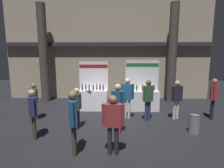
{
  "coord_description": "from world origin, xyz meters",
  "views": [
    {
      "loc": [
        0.45,
        -6.92,
        2.75
      ],
      "look_at": [
        0.31,
        1.21,
        1.45
      ],
      "focal_mm": 27.6,
      "sensor_mm": 36.0,
      "label": 1
    }
  ],
  "objects_px": {
    "visitor_6": "(213,95)",
    "visitor_8": "(148,97)",
    "visitor_1": "(73,117)",
    "visitor_5": "(127,94)",
    "exhibitor_booth_1": "(142,98)",
    "visitor_3": "(113,120)",
    "visitor_0": "(177,96)",
    "trash_bin": "(194,124)",
    "visitor_2": "(77,105)",
    "exhibitor_booth_0": "(93,98)",
    "visitor_9": "(35,98)",
    "visitor_7": "(118,104)",
    "visitor_4": "(33,109)"
  },
  "relations": [
    {
      "from": "visitor_6",
      "to": "visitor_8",
      "type": "bearing_deg",
      "value": -67.3
    },
    {
      "from": "visitor_1",
      "to": "visitor_5",
      "type": "bearing_deg",
      "value": -39.87
    },
    {
      "from": "exhibitor_booth_1",
      "to": "visitor_3",
      "type": "bearing_deg",
      "value": -109.27
    },
    {
      "from": "visitor_0",
      "to": "trash_bin",
      "type": "bearing_deg",
      "value": -104.86
    },
    {
      "from": "visitor_2",
      "to": "trash_bin",
      "type": "bearing_deg",
      "value": -85.84
    },
    {
      "from": "visitor_6",
      "to": "exhibitor_booth_0",
      "type": "bearing_deg",
      "value": -85.46
    },
    {
      "from": "exhibitor_booth_1",
      "to": "visitor_0",
      "type": "xyz_separation_m",
      "value": [
        1.3,
        -1.29,
        0.41
      ]
    },
    {
      "from": "visitor_2",
      "to": "exhibitor_booth_1",
      "type": "bearing_deg",
      "value": -41.43
    },
    {
      "from": "visitor_9",
      "to": "exhibitor_booth_1",
      "type": "bearing_deg",
      "value": -106.4
    },
    {
      "from": "visitor_5",
      "to": "visitor_7",
      "type": "distance_m",
      "value": 1.6
    },
    {
      "from": "trash_bin",
      "to": "visitor_9",
      "type": "xyz_separation_m",
      "value": [
        -6.38,
        1.26,
        0.62
      ]
    },
    {
      "from": "visitor_1",
      "to": "visitor_6",
      "type": "xyz_separation_m",
      "value": [
        5.44,
        2.9,
        -0.03
      ]
    },
    {
      "from": "exhibitor_booth_1",
      "to": "visitor_4",
      "type": "xyz_separation_m",
      "value": [
        -4.13,
        -3.26,
        0.38
      ]
    },
    {
      "from": "visitor_6",
      "to": "visitor_4",
      "type": "bearing_deg",
      "value": -56.22
    },
    {
      "from": "trash_bin",
      "to": "visitor_4",
      "type": "xyz_separation_m",
      "value": [
        -5.6,
        -0.53,
        0.67
      ]
    },
    {
      "from": "exhibitor_booth_0",
      "to": "visitor_8",
      "type": "relative_size",
      "value": 1.41
    },
    {
      "from": "visitor_1",
      "to": "visitor_6",
      "type": "bearing_deg",
      "value": -71.86
    },
    {
      "from": "visitor_4",
      "to": "visitor_5",
      "type": "xyz_separation_m",
      "value": [
        3.27,
        2.0,
        0.08
      ]
    },
    {
      "from": "visitor_2",
      "to": "visitor_8",
      "type": "xyz_separation_m",
      "value": [
        2.85,
        0.9,
        0.12
      ]
    },
    {
      "from": "exhibitor_booth_0",
      "to": "visitor_4",
      "type": "xyz_separation_m",
      "value": [
        -1.59,
        -3.28,
        0.38
      ]
    },
    {
      "from": "visitor_7",
      "to": "exhibitor_booth_0",
      "type": "bearing_deg",
      "value": -36.71
    },
    {
      "from": "visitor_0",
      "to": "visitor_4",
      "type": "relative_size",
      "value": 1.02
    },
    {
      "from": "exhibitor_booth_1",
      "to": "visitor_9",
      "type": "xyz_separation_m",
      "value": [
        -4.92,
        -1.47,
        0.33
      ]
    },
    {
      "from": "visitor_0",
      "to": "visitor_4",
      "type": "height_order",
      "value": "visitor_0"
    },
    {
      "from": "visitor_3",
      "to": "visitor_9",
      "type": "bearing_deg",
      "value": -34.61
    },
    {
      "from": "visitor_1",
      "to": "exhibitor_booth_1",
      "type": "bearing_deg",
      "value": -41.19
    },
    {
      "from": "visitor_6",
      "to": "visitor_9",
      "type": "xyz_separation_m",
      "value": [
        -7.8,
        -0.16,
        -0.11
      ]
    },
    {
      "from": "trash_bin",
      "to": "visitor_2",
      "type": "distance_m",
      "value": 4.37
    },
    {
      "from": "visitor_3",
      "to": "visitor_8",
      "type": "height_order",
      "value": "visitor_8"
    },
    {
      "from": "exhibitor_booth_1",
      "to": "visitor_0",
      "type": "distance_m",
      "value": 1.88
    },
    {
      "from": "visitor_0",
      "to": "visitor_3",
      "type": "distance_m",
      "value": 3.99
    },
    {
      "from": "exhibitor_booth_0",
      "to": "visitor_7",
      "type": "distance_m",
      "value": 3.11
    },
    {
      "from": "trash_bin",
      "to": "visitor_8",
      "type": "xyz_separation_m",
      "value": [
        -1.47,
        1.2,
        0.71
      ]
    },
    {
      "from": "visitor_4",
      "to": "visitor_9",
      "type": "height_order",
      "value": "visitor_4"
    },
    {
      "from": "visitor_9",
      "to": "visitor_1",
      "type": "bearing_deg",
      "value": -172.18
    },
    {
      "from": "exhibitor_booth_1",
      "to": "visitor_8",
      "type": "height_order",
      "value": "exhibitor_booth_1"
    },
    {
      "from": "visitor_0",
      "to": "visitor_5",
      "type": "height_order",
      "value": "visitor_5"
    },
    {
      "from": "exhibitor_booth_1",
      "to": "visitor_7",
      "type": "relative_size",
      "value": 1.42
    },
    {
      "from": "trash_bin",
      "to": "visitor_2",
      "type": "bearing_deg",
      "value": 176.08
    },
    {
      "from": "visitor_4",
      "to": "visitor_7",
      "type": "relative_size",
      "value": 0.93
    },
    {
      "from": "exhibitor_booth_1",
      "to": "visitor_8",
      "type": "distance_m",
      "value": 1.59
    },
    {
      "from": "visitor_5",
      "to": "visitor_8",
      "type": "distance_m",
      "value": 0.9
    },
    {
      "from": "exhibitor_booth_1",
      "to": "trash_bin",
      "type": "xyz_separation_m",
      "value": [
        1.47,
        -2.73,
        -0.28
      ]
    },
    {
      "from": "exhibitor_booth_1",
      "to": "visitor_1",
      "type": "bearing_deg",
      "value": -121.3
    },
    {
      "from": "exhibitor_booth_0",
      "to": "visitor_6",
      "type": "relative_size",
      "value": 1.38
    },
    {
      "from": "visitor_3",
      "to": "visitor_5",
      "type": "height_order",
      "value": "visitor_5"
    },
    {
      "from": "visitor_2",
      "to": "visitor_9",
      "type": "distance_m",
      "value": 2.28
    },
    {
      "from": "exhibitor_booth_1",
      "to": "visitor_3",
      "type": "xyz_separation_m",
      "value": [
        -1.46,
        -4.18,
        0.39
      ]
    },
    {
      "from": "visitor_1",
      "to": "visitor_4",
      "type": "distance_m",
      "value": 1.84
    },
    {
      "from": "visitor_3",
      "to": "visitor_4",
      "type": "relative_size",
      "value": 1.01
    }
  ]
}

